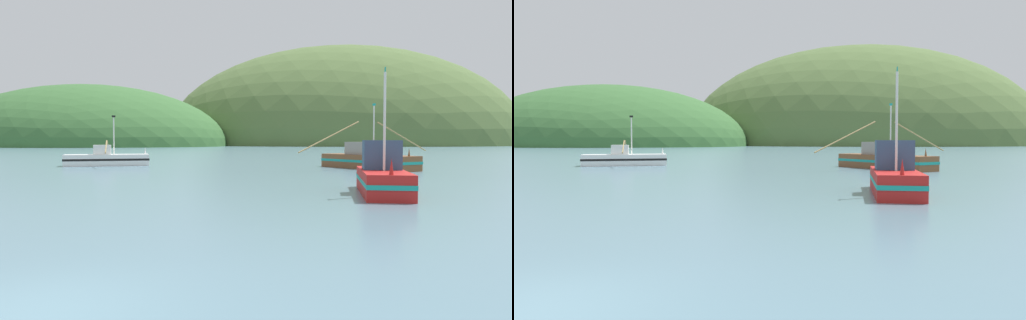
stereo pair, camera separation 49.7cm
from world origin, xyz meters
The scene contains 6 objects.
ground_plane centered at (0.00, 0.00, 0.00)m, with size 600.00×600.00×0.00m, color slate.
hill_far_left centered at (0.81, 251.45, 0.00)m, with size 183.61×146.89×101.85m, color #516B38.
hill_mid_right centered at (-103.24, 181.80, 0.00)m, with size 121.70×97.36×51.71m, color #386633.
fishing_boat_brown centered at (6.95, 38.80, 0.83)m, with size 12.00×10.83×5.99m.
fishing_boat_red centered at (6.71, 17.89, 0.83)m, with size 2.36×7.40×6.17m.
fishing_boat_white centered at (-19.31, 39.19, 0.71)m, with size 8.67×10.74×5.21m.
Camera 2 is at (5.27, -6.58, 2.70)m, focal length 33.60 mm.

